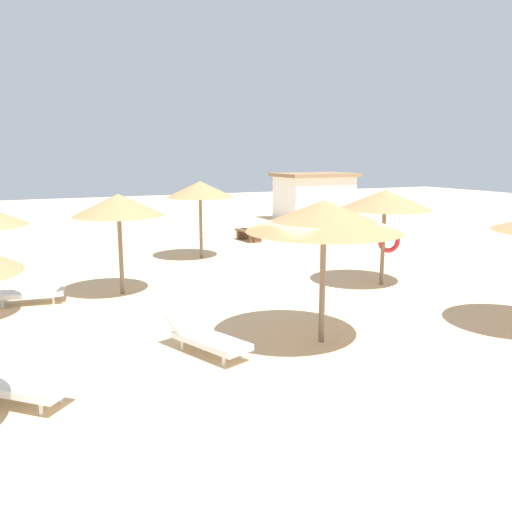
{
  "coord_description": "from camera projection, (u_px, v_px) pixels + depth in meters",
  "views": [
    {
      "loc": [
        -5.76,
        -9.23,
        3.79
      ],
      "look_at": [
        0.0,
        3.0,
        1.2
      ],
      "focal_mm": 37.24,
      "sensor_mm": 36.0,
      "label": 1
    }
  ],
  "objects": [
    {
      "name": "ground_plane",
      "position": [
        316.0,
        335.0,
        11.33
      ],
      "size": [
        80.0,
        80.0,
        0.0
      ],
      "primitive_type": "plane",
      "color": "#DBBA8C"
    },
    {
      "name": "parasol_2",
      "position": [
        324.0,
        216.0,
        10.44
      ],
      "size": [
        3.13,
        3.13,
        2.92
      ],
      "color": "#75604C",
      "rests_on": "ground"
    },
    {
      "name": "parasol_6",
      "position": [
        118.0,
        205.0,
        14.24
      ],
      "size": [
        2.46,
        2.46,
        2.76
      ],
      "color": "#75604C",
      "rests_on": "ground"
    },
    {
      "name": "parasol_4",
      "position": [
        200.0,
        190.0,
        19.31
      ],
      "size": [
        2.49,
        2.49,
        2.84
      ],
      "color": "#75604C",
      "rests_on": "ground"
    },
    {
      "name": "bench_1",
      "position": [
        247.0,
        233.0,
        23.57
      ],
      "size": [
        0.57,
        1.54,
        0.49
      ],
      "color": "brown",
      "rests_on": "ground"
    },
    {
      "name": "lounger_1",
      "position": [
        11.0,
        382.0,
        8.22
      ],
      "size": [
        1.81,
        1.77,
        0.71
      ],
      "color": "white",
      "rests_on": "ground"
    },
    {
      "name": "beach_cabana",
      "position": [
        314.0,
        196.0,
        31.32
      ],
      "size": [
        4.43,
        3.24,
        2.72
      ],
      "color": "white",
      "rests_on": "ground"
    },
    {
      "name": "lounger_0",
      "position": [
        34.0,
        292.0,
        13.67
      ],
      "size": [
        1.96,
        0.91,
        0.74
      ],
      "color": "white",
      "rests_on": "ground"
    },
    {
      "name": "lounger_2",
      "position": [
        206.0,
        337.0,
        10.26
      ],
      "size": [
        1.28,
        2.01,
        0.67
      ],
      "color": "white",
      "rests_on": "ground"
    },
    {
      "name": "parasol_5",
      "position": [
        385.0,
        201.0,
        15.31
      ],
      "size": [
        2.71,
        2.71,
        2.79
      ],
      "color": "#75604C",
      "rests_on": "ground"
    },
    {
      "name": "bench_0",
      "position": [
        252.0,
        233.0,
        23.62
      ],
      "size": [
        0.48,
        1.52,
        0.49
      ],
      "color": "brown",
      "rests_on": "ground"
    }
  ]
}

